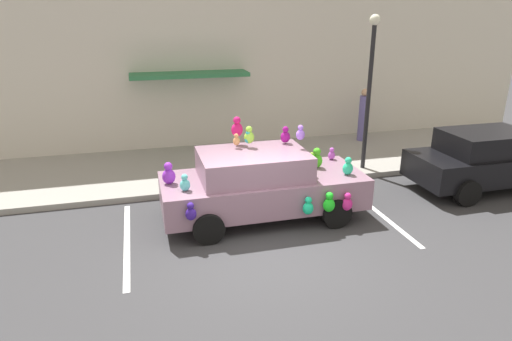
% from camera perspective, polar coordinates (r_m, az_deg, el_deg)
% --- Properties ---
extents(ground_plane, '(60.00, 60.00, 0.00)m').
position_cam_1_polar(ground_plane, '(8.87, 1.02, -9.99)').
color(ground_plane, '#38383A').
extents(sidewalk, '(24.00, 4.00, 0.15)m').
position_cam_1_polar(sidewalk, '(13.31, -4.91, 0.69)').
color(sidewalk, gray).
rests_on(sidewalk, ground).
extents(storefront_building, '(24.00, 1.25, 6.40)m').
position_cam_1_polar(storefront_building, '(14.75, -6.85, 14.91)').
color(storefront_building, beige).
rests_on(storefront_building, ground).
extents(parking_stripe_front, '(0.12, 3.60, 0.01)m').
position_cam_1_polar(parking_stripe_front, '(10.80, 15.16, -5.03)').
color(parking_stripe_front, silver).
rests_on(parking_stripe_front, ground).
extents(parking_stripe_rear, '(0.12, 3.60, 0.01)m').
position_cam_1_polar(parking_stripe_rear, '(9.49, -16.14, -8.70)').
color(parking_stripe_rear, silver).
rests_on(parking_stripe_rear, ground).
extents(plush_covered_car, '(4.44, 2.11, 2.19)m').
position_cam_1_polar(plush_covered_car, '(9.83, 0.63, -1.70)').
color(plush_covered_car, gray).
rests_on(plush_covered_car, ground).
extents(parked_sedan_behind, '(4.14, 1.89, 1.54)m').
position_cam_1_polar(parked_sedan_behind, '(12.96, 27.56, 1.26)').
color(parked_sedan_behind, black).
rests_on(parked_sedan_behind, ground).
extents(teddy_bear_on_sidewalk, '(0.33, 0.27, 0.63)m').
position_cam_1_polar(teddy_bear_on_sidewalk, '(12.63, 5.18, 1.39)').
color(teddy_bear_on_sidewalk, brown).
rests_on(teddy_bear_on_sidewalk, sidewalk).
extents(street_lamp_post, '(0.28, 0.28, 4.17)m').
position_cam_1_polar(street_lamp_post, '(12.61, 14.34, 11.30)').
color(street_lamp_post, black).
rests_on(street_lamp_post, sidewalk).
extents(pedestrian_near_shopfront, '(0.32, 0.32, 1.79)m').
position_cam_1_polar(pedestrian_near_shopfront, '(15.82, 13.52, 6.76)').
color(pedestrian_near_shopfront, '#665DA5').
rests_on(pedestrian_near_shopfront, sidewalk).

